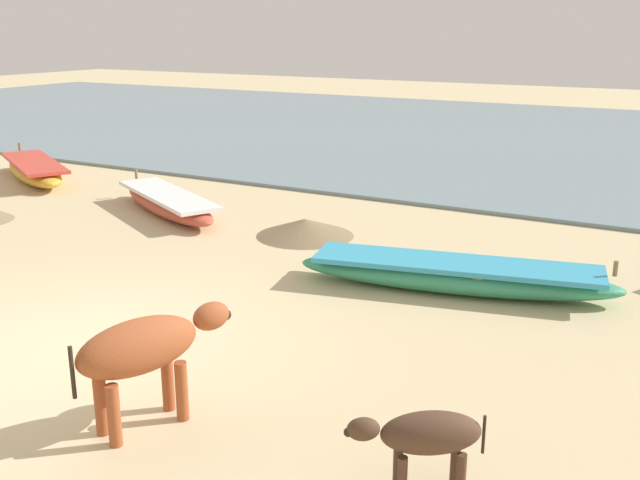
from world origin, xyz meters
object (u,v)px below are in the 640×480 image
(fishing_boat_0, at_px, (455,275))
(fishing_boat_1, at_px, (35,170))
(cow_adult_rust, at_px, (144,349))
(calf_near_dark, at_px, (426,436))
(fishing_boat_4, at_px, (168,202))

(fishing_boat_0, relative_size, fishing_boat_1, 1.19)
(fishing_boat_1, bearing_deg, cow_adult_rust, 173.74)
(fishing_boat_1, xyz_separation_m, cow_adult_rust, (9.83, -7.11, 0.50))
(fishing_boat_0, distance_m, calf_near_dark, 4.70)
(fishing_boat_1, relative_size, calf_near_dark, 3.79)
(fishing_boat_0, distance_m, fishing_boat_1, 11.35)
(fishing_boat_1, height_order, calf_near_dark, calf_near_dark)
(fishing_boat_4, distance_m, calf_near_dark, 9.63)
(fishing_boat_4, bearing_deg, fishing_boat_0, -165.24)
(fishing_boat_1, bearing_deg, fishing_boat_4, -161.60)
(fishing_boat_0, xyz_separation_m, cow_adult_rust, (-1.26, -4.74, 0.52))
(fishing_boat_4, xyz_separation_m, cow_adult_rust, (5.01, -6.16, 0.52))
(fishing_boat_4, xyz_separation_m, calf_near_dark, (7.59, -5.92, 0.28))
(fishing_boat_1, bearing_deg, calf_near_dark, -179.37)
(fishing_boat_1, distance_m, fishing_boat_4, 4.92)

